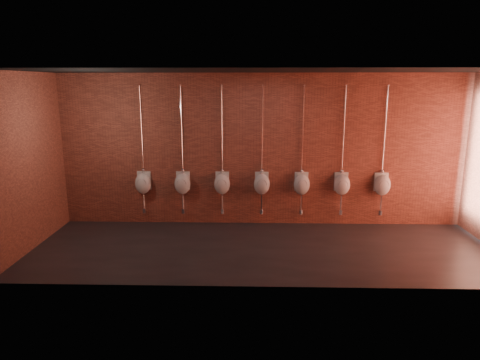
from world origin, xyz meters
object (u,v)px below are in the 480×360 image
(urinal_1, at_px, (182,183))
(urinal_5, at_px, (342,184))
(urinal_6, at_px, (382,184))
(urinal_0, at_px, (143,183))
(urinal_3, at_px, (262,183))
(urinal_4, at_px, (302,184))
(urinal_2, at_px, (222,183))

(urinal_1, height_order, urinal_5, same)
(urinal_1, height_order, urinal_6, same)
(urinal_6, bearing_deg, urinal_1, 180.00)
(urinal_0, bearing_deg, urinal_1, 0.00)
(urinal_3, xyz_separation_m, urinal_4, (0.84, 0.00, 0.00))
(urinal_0, relative_size, urinal_4, 1.00)
(urinal_0, bearing_deg, urinal_2, 0.00)
(urinal_1, bearing_deg, urinal_0, 180.00)
(urinal_4, xyz_separation_m, urinal_6, (1.69, 0.00, 0.00))
(urinal_6, bearing_deg, urinal_3, 180.00)
(urinal_0, xyz_separation_m, urinal_6, (5.06, 0.00, 0.00))
(urinal_0, xyz_separation_m, urinal_3, (2.53, 0.00, 0.00))
(urinal_5, bearing_deg, urinal_3, 180.00)
(urinal_1, relative_size, urinal_4, 1.00)
(urinal_1, distance_m, urinal_5, 3.38)
(urinal_2, relative_size, urinal_5, 1.00)
(urinal_1, height_order, urinal_4, same)
(urinal_1, relative_size, urinal_3, 1.00)
(urinal_4, bearing_deg, urinal_3, 180.00)
(urinal_0, relative_size, urinal_2, 1.00)
(urinal_5, bearing_deg, urinal_4, 180.00)
(urinal_1, bearing_deg, urinal_6, 0.00)
(urinal_2, xyz_separation_m, urinal_4, (1.69, 0.00, 0.00))
(urinal_1, height_order, urinal_3, same)
(urinal_3, relative_size, urinal_4, 1.00)
(urinal_2, distance_m, urinal_6, 3.38)
(urinal_1, xyz_separation_m, urinal_5, (3.38, 0.00, 0.00))
(urinal_0, height_order, urinal_3, same)
(urinal_2, height_order, urinal_4, same)
(urinal_0, distance_m, urinal_3, 2.53)
(urinal_3, distance_m, urinal_4, 0.84)
(urinal_0, relative_size, urinal_6, 1.00)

